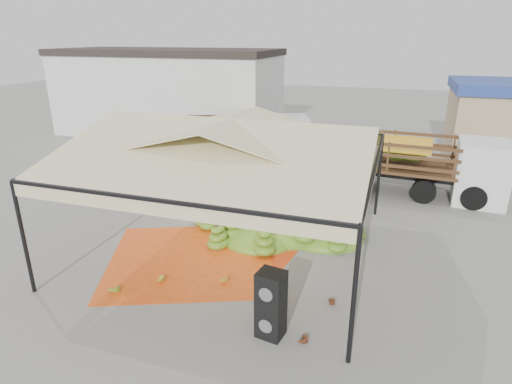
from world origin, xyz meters
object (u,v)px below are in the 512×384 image
(banana_heap, at_px, (282,211))
(vendor, at_px, (237,185))
(truck_left, at_px, (252,133))
(truck_right, at_px, (420,159))
(speaker_stack, at_px, (271,304))

(banana_heap, bearing_deg, vendor, 144.46)
(banana_heap, height_order, truck_left, truck_left)
(vendor, bearing_deg, banana_heap, 157.43)
(truck_right, bearing_deg, truck_left, 163.88)
(banana_heap, height_order, speaker_stack, speaker_stack)
(speaker_stack, relative_size, truck_right, 0.22)
(banana_heap, height_order, vendor, vendor)
(vendor, bearing_deg, truck_left, -62.81)
(banana_heap, xyz_separation_m, truck_left, (-3.88, 8.17, 0.71))
(vendor, bearing_deg, speaker_stack, 129.19)
(truck_left, bearing_deg, banana_heap, -85.38)
(speaker_stack, xyz_separation_m, vendor, (-3.44, 7.00, 0.01))
(banana_heap, xyz_separation_m, speaker_stack, (1.23, -5.42, 0.14))
(vendor, relative_size, truck_left, 0.23)
(vendor, xyz_separation_m, truck_right, (6.65, 3.54, 0.68))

